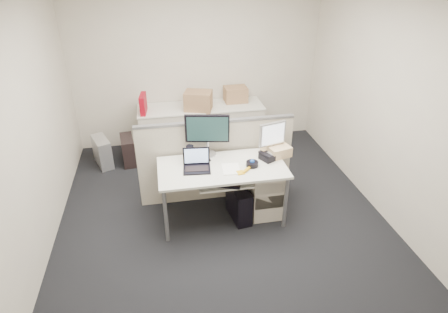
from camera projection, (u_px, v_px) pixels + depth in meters
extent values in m
cube|color=black|center=(222.00, 216.00, 4.75)|extent=(4.00, 4.50, 0.01)
cube|color=#BCB0A3|center=(197.00, 64.00, 6.02)|extent=(4.00, 0.02, 2.70)
cube|color=#BCB0A3|center=(292.00, 270.00, 2.15)|extent=(4.00, 0.02, 2.70)
cube|color=#BCB0A3|center=(27.00, 132.00, 3.77)|extent=(0.02, 4.50, 2.70)
cube|color=#BCB0A3|center=(389.00, 106.00, 4.41)|extent=(0.02, 4.50, 2.70)
cube|color=silver|center=(222.00, 168.00, 4.40)|extent=(1.50, 0.75, 0.03)
cylinder|color=slate|center=(166.00, 216.00, 4.18)|extent=(0.04, 0.04, 0.70)
cylinder|color=slate|center=(163.00, 185.00, 4.74)|extent=(0.04, 0.04, 0.70)
cylinder|color=slate|center=(285.00, 203.00, 4.41)|extent=(0.04, 0.04, 0.70)
cylinder|color=slate|center=(270.00, 174.00, 4.96)|extent=(0.04, 0.04, 0.70)
cube|color=silver|center=(225.00, 183.00, 4.29)|extent=(0.62, 0.32, 0.02)
cube|color=beige|center=(264.00, 188.00, 4.72)|extent=(0.40, 0.55, 0.65)
cube|color=#B9B29A|center=(216.00, 161.00, 4.86)|extent=(2.00, 0.06, 1.10)
cube|color=beige|center=(201.00, 128.00, 6.23)|extent=(2.00, 0.60, 0.72)
cube|color=black|center=(207.00, 135.00, 4.51)|extent=(0.56, 0.30, 0.53)
cube|color=#B7B7BC|center=(272.00, 139.00, 4.54)|extent=(0.38, 0.26, 0.42)
cube|color=black|center=(197.00, 161.00, 4.27)|extent=(0.33, 0.26, 0.23)
cylinder|color=black|center=(252.00, 164.00, 4.39)|extent=(0.17, 0.17, 0.06)
cube|color=black|center=(270.00, 156.00, 4.54)|extent=(0.27, 0.25, 0.07)
cube|color=white|center=(231.00, 169.00, 4.33)|extent=(0.22, 0.27, 0.01)
cube|color=gold|center=(240.00, 173.00, 4.26)|extent=(0.09, 0.09, 0.01)
cylinder|color=black|center=(190.00, 154.00, 4.48)|extent=(0.09, 0.09, 0.18)
ellipsoid|color=gold|center=(247.00, 170.00, 4.29)|extent=(0.14, 0.14, 0.04)
cube|color=black|center=(207.00, 159.00, 4.53)|extent=(0.09, 0.12, 0.01)
cube|color=beige|center=(276.00, 149.00, 4.65)|extent=(0.34, 0.39, 0.13)
cube|color=black|center=(221.00, 183.00, 4.23)|extent=(0.47, 0.30, 0.02)
cube|color=black|center=(239.00, 203.00, 4.63)|extent=(0.25, 0.49, 0.44)
cube|color=black|center=(128.00, 150.00, 5.85)|extent=(0.24, 0.48, 0.43)
cube|color=#B7B7BC|center=(102.00, 152.00, 5.78)|extent=(0.34, 0.51, 0.44)
cube|color=olive|center=(198.00, 101.00, 5.86)|extent=(0.49, 0.42, 0.31)
cube|color=olive|center=(236.00, 95.00, 6.19)|extent=(0.37, 0.29, 0.27)
cube|color=maroon|center=(143.00, 104.00, 5.75)|extent=(0.11, 0.34, 0.31)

